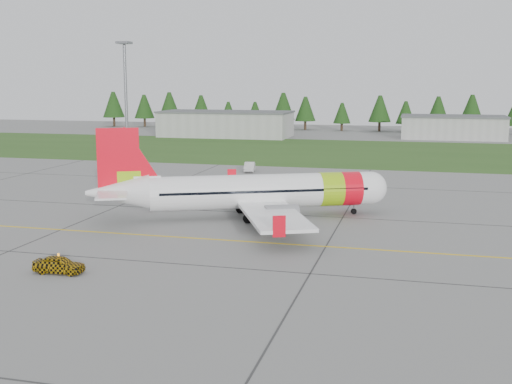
# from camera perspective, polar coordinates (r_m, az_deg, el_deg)

# --- Properties ---
(ground) EXTENTS (320.00, 320.00, 0.00)m
(ground) POSITION_cam_1_polar(r_m,az_deg,el_deg) (49.52, -6.73, -6.39)
(ground) COLOR gray
(ground) RESTS_ON ground
(aircraft) EXTENTS (29.15, 27.67, 9.33)m
(aircraft) POSITION_cam_1_polar(r_m,az_deg,el_deg) (65.16, 0.01, 0.04)
(aircraft) COLOR white
(aircraft) RESTS_ON ground
(follow_me_car) EXTENTS (1.37, 1.58, 3.76)m
(follow_me_car) POSITION_cam_1_polar(r_m,az_deg,el_deg) (48.64, -17.19, -4.77)
(follow_me_car) COLOR #CC9B0B
(follow_me_car) RESTS_ON ground
(service_van) EXTENTS (1.77, 1.71, 4.38)m
(service_van) POSITION_cam_1_polar(r_m,az_deg,el_deg) (98.72, -0.58, 3.09)
(service_van) COLOR silver
(service_van) RESTS_ON ground
(grass_strip) EXTENTS (320.00, 50.00, 0.03)m
(grass_strip) POSITION_cam_1_polar(r_m,az_deg,el_deg) (128.23, 6.53, 3.61)
(grass_strip) COLOR #30561E
(grass_strip) RESTS_ON ground
(taxi_guideline) EXTENTS (120.00, 0.25, 0.02)m
(taxi_guideline) POSITION_cam_1_polar(r_m,az_deg,el_deg) (56.79, -3.83, -4.22)
(taxi_guideline) COLOR gold
(taxi_guideline) RESTS_ON ground
(hangar_west) EXTENTS (32.00, 14.00, 6.00)m
(hangar_west) POSITION_cam_1_polar(r_m,az_deg,el_deg) (161.76, -2.70, 6.00)
(hangar_west) COLOR #A8A8A3
(hangar_west) RESTS_ON ground
(hangar_east) EXTENTS (24.00, 12.00, 5.20)m
(hangar_east) POSITION_cam_1_polar(r_m,az_deg,el_deg) (162.88, 17.11, 5.47)
(hangar_east) COLOR #A8A8A3
(hangar_east) RESTS_ON ground
(floodlight_mast) EXTENTS (0.50, 0.50, 20.00)m
(floodlight_mast) POSITION_cam_1_polar(r_m,az_deg,el_deg) (113.63, -11.47, 7.73)
(floodlight_mast) COLOR slate
(floodlight_mast) RESTS_ON ground
(treeline) EXTENTS (160.00, 8.00, 10.00)m
(treeline) POSITION_cam_1_polar(r_m,az_deg,el_deg) (183.34, 8.99, 6.97)
(treeline) COLOR #1C3F14
(treeline) RESTS_ON ground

